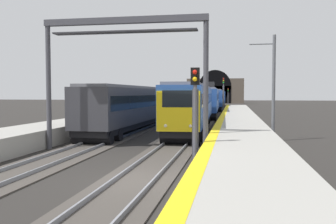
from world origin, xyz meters
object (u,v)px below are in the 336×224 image
at_px(train_adjacent_platform, 159,102).
at_px(catenary_mast_near, 273,87).
at_px(railway_signal_mid, 223,92).
at_px(train_main_approaching, 212,99).
at_px(overhead_signal_gantry, 124,50).
at_px(railway_signal_near, 195,108).
at_px(railway_signal_far, 228,94).

xyz_separation_m(train_adjacent_platform, catenary_mast_near, (-16.17, -11.13, 1.46)).
height_order(train_adjacent_platform, catenary_mast_near, catenary_mast_near).
height_order(train_adjacent_platform, railway_signal_mid, railway_signal_mid).
xyz_separation_m(train_main_approaching, train_adjacent_platform, (-19.79, 5.02, -0.05)).
bearing_deg(train_adjacent_platform, train_main_approaching, -13.13).
relative_size(train_adjacent_platform, overhead_signal_gantry, 4.50).
relative_size(railway_signal_near, railway_signal_mid, 0.75).
bearing_deg(railway_signal_mid, railway_signal_near, 0.00).
relative_size(railway_signal_mid, overhead_signal_gantry, 0.62).
bearing_deg(train_adjacent_platform, overhead_signal_gantry, -172.40).
distance_m(railway_signal_far, catenary_mast_near, 84.47).
height_order(train_adjacent_platform, railway_signal_far, railway_signal_far).
bearing_deg(railway_signal_far, train_adjacent_platform, -5.75).
height_order(train_main_approaching, train_adjacent_platform, train_main_approaching).
xyz_separation_m(train_adjacent_platform, railway_signal_far, (68.18, -6.87, 0.72)).
relative_size(train_main_approaching, overhead_signal_gantry, 8.63).
relative_size(train_adjacent_platform, railway_signal_far, 8.76).
height_order(train_main_approaching, railway_signal_far, train_main_approaching).
distance_m(railway_signal_near, catenary_mast_near, 10.62).
distance_m(railway_signal_mid, railway_signal_far, 49.78).
relative_size(railway_signal_near, catenary_mast_near, 0.61).
height_order(train_adjacent_platform, railway_signal_near, railway_signal_near).
relative_size(railway_signal_far, overhead_signal_gantry, 0.51).
relative_size(train_adjacent_platform, railway_signal_near, 9.67).
bearing_deg(overhead_signal_gantry, railway_signal_far, -2.76).
xyz_separation_m(railway_signal_near, railway_signal_mid, (44.25, -0.00, 0.88)).
height_order(train_main_approaching, railway_signal_near, train_main_approaching).
xyz_separation_m(railway_signal_mid, overhead_signal_gantry, (-40.48, 4.36, 2.18)).
distance_m(train_adjacent_platform, overhead_signal_gantry, 22.48).
xyz_separation_m(railway_signal_near, overhead_signal_gantry, (3.77, 4.36, 3.06)).
xyz_separation_m(train_adjacent_platform, railway_signal_near, (-25.84, -6.87, 0.38)).
bearing_deg(overhead_signal_gantry, train_adjacent_platform, 6.49).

